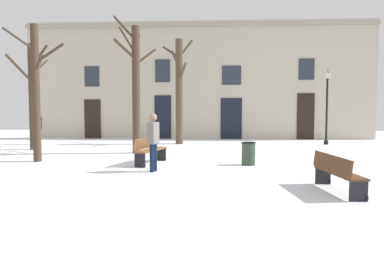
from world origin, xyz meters
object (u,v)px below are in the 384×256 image
Objects in this scene: tree_center at (136,85)px; streetlamp at (327,99)px; bench_back_to_back_right at (150,150)px; bench_back_to_back_left at (337,172)px; tree_right_of_center at (33,93)px; person_crossing_plaza at (38,126)px; tree_foreground at (36,90)px; litter_bin at (248,153)px; person_near_bench at (153,139)px; tree_left_of_center at (179,89)px.

tree_center is 9.91m from streetlamp.
bench_back_to_back_right is 6.21m from bench_back_to_back_left.
person_crossing_plaza is (-0.86, 2.09, -1.62)m from tree_right_of_center.
streetlamp reaches higher than bench_back_to_back_left.
tree_foreground reaches higher than litter_bin.
litter_bin is at bearing -47.07° from person_near_bench.
bench_back_to_back_left is at bearing -66.28° from litter_bin.
tree_center reaches higher than litter_bin.
tree_foreground is 1.26× the size of streetlamp.
tree_left_of_center is 6.97m from bench_back_to_back_right.
bench_back_to_back_right is at bearing -93.84° from tree_left_of_center.
litter_bin is 0.44× the size of person_near_bench.
tree_left_of_center is at bearing 113.73° from litter_bin.
bench_back_to_back_left is 1.07× the size of person_crossing_plaza.
bench_back_to_back_right is at bearing -140.63° from streetlamp.
litter_bin is at bearing -73.44° from bench_back_to_back_right.
tree_left_of_center is 8.19m from person_near_bench.
litter_bin is 0.45× the size of person_crossing_plaza.
tree_center is 4.80m from person_near_bench.
litter_bin is (4.40, -2.84, -2.46)m from tree_center.
person_crossing_plaza is at bearing 112.27° from tree_right_of_center.
person_crossing_plaza reaches higher than bench_back_to_back_right.
bench_back_to_back_left is at bearing -98.13° from person_near_bench.
tree_foreground reaches higher than person_crossing_plaza.
person_near_bench is at bearing -155.65° from litter_bin.
streetlamp is (7.62, 0.09, -0.55)m from tree_left_of_center.
litter_bin is (9.30, -3.78, -2.18)m from tree_right_of_center.
person_near_bench is (6.32, -5.13, -1.59)m from tree_right_of_center.
tree_center reaches higher than tree_left_of_center.
tree_center reaches higher than streetlamp.
person_near_bench is (0.36, -1.43, 0.49)m from bench_back_to_back_right.
tree_left_of_center is at bearing 54.03° from tree_foreground.
litter_bin is 4.00m from bench_back_to_back_left.
bench_back_to_back_right reaches higher than litter_bin.
tree_left_of_center reaches higher than person_near_bench.
bench_back_to_back_left reaches higher than litter_bin.
tree_left_of_center is 3.21× the size of person_crossing_plaza.
person_crossing_plaza is at bearing 63.39° from person_near_bench.
bench_back_to_back_left is (10.91, -7.45, -2.11)m from tree_right_of_center.
tree_foreground is at bearing 177.15° from litter_bin.
litter_bin is at bearing -66.27° from tree_left_of_center.
bench_back_to_back_right is (-8.06, -6.62, -1.86)m from streetlamp.
streetlamp is at bearing 11.75° from tree_right_of_center.
tree_right_of_center is 2.73× the size of person_near_bench.
streetlamp is 2.19× the size of person_near_bench.
bench_back_to_back_left is at bearing -17.10° from person_crossing_plaza.
tree_center is (-1.49, -3.77, -0.04)m from tree_left_of_center.
tree_center is at bearing -5.84° from person_crossing_plaza.
bench_back_to_back_right is at bearing 178.59° from litter_bin.
streetlamp is (14.02, 2.92, -0.22)m from tree_right_of_center.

